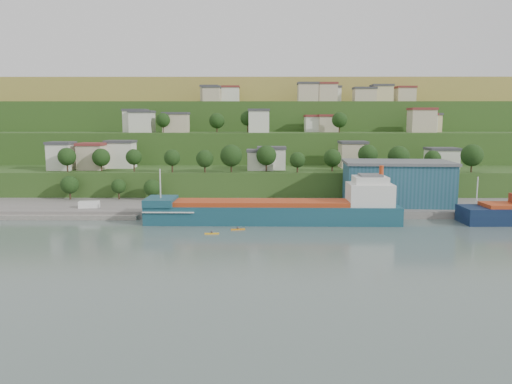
{
  "coord_description": "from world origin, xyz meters",
  "views": [
    {
      "loc": [
        -2.22,
        -118.29,
        26.3
      ],
      "look_at": [
        -2.86,
        15.0,
        7.44
      ],
      "focal_mm": 35.0,
      "sensor_mm": 36.0,
      "label": 1
    }
  ],
  "objects_px": {
    "cargo_ship_near": "(280,212)",
    "caravan": "(89,206)",
    "kayak_orange": "(238,229)",
    "warehouse": "(397,182)"
  },
  "relations": [
    {
      "from": "warehouse",
      "to": "caravan",
      "type": "bearing_deg",
      "value": -171.32
    },
    {
      "from": "warehouse",
      "to": "kayak_orange",
      "type": "distance_m",
      "value": 53.99
    },
    {
      "from": "cargo_ship_near",
      "to": "kayak_orange",
      "type": "bearing_deg",
      "value": -139.42
    },
    {
      "from": "cargo_ship_near",
      "to": "caravan",
      "type": "relative_size",
      "value": 11.64
    },
    {
      "from": "kayak_orange",
      "to": "caravan",
      "type": "bearing_deg",
      "value": 143.81
    },
    {
      "from": "cargo_ship_near",
      "to": "kayak_orange",
      "type": "xyz_separation_m",
      "value": [
        -10.83,
        -9.01,
        -2.45
      ]
    },
    {
      "from": "caravan",
      "to": "kayak_orange",
      "type": "xyz_separation_m",
      "value": [
        43.17,
        -20.01,
        -2.27
      ]
    },
    {
      "from": "warehouse",
      "to": "caravan",
      "type": "distance_m",
      "value": 89.67
    },
    {
      "from": "warehouse",
      "to": "kayak_orange",
      "type": "bearing_deg",
      "value": -145.42
    },
    {
      "from": "cargo_ship_near",
      "to": "warehouse",
      "type": "xyz_separation_m",
      "value": [
        35.21,
        17.98,
        5.73
      ]
    }
  ]
}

